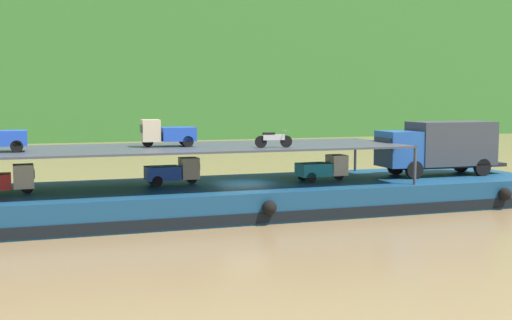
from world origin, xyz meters
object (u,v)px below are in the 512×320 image
object	(u,v)px
covered_lorry	(439,146)
motorcycle_upper_port	(273,139)
mini_truck_lower_aft	(173,171)
mini_truck_upper_mid	(167,133)
mini_truck_lower_stern	(4,180)
mini_truck_lower_mid	(323,168)
cargo_barge	(244,197)

from	to	relation	value
covered_lorry	motorcycle_upper_port	distance (m)	10.98
mini_truck_lower_aft	mini_truck_upper_mid	size ratio (longest dim) A/B	1.01
covered_lorry	mini_truck_lower_stern	bearing A→B (deg)	-179.87
mini_truck_lower_stern	motorcycle_upper_port	world-z (taller)	motorcycle_upper_port
covered_lorry	mini_truck_lower_mid	size ratio (longest dim) A/B	2.83
mini_truck_lower_stern	mini_truck_lower_mid	xyz separation A→B (m)	(16.04, -0.09, 0.00)
mini_truck_lower_stern	motorcycle_upper_port	bearing A→B (deg)	-7.57
covered_lorry	mini_truck_upper_mid	bearing A→B (deg)	177.79
cargo_barge	mini_truck_lower_aft	size ratio (longest dim) A/B	11.98
cargo_barge	mini_truck_lower_stern	size ratio (longest dim) A/B	12.02
cargo_barge	motorcycle_upper_port	distance (m)	3.88
mini_truck_lower_stern	motorcycle_upper_port	distance (m)	12.83
mini_truck_upper_mid	motorcycle_upper_port	world-z (taller)	mini_truck_upper_mid
covered_lorry	mini_truck_lower_aft	size ratio (longest dim) A/B	2.83
cargo_barge	mini_truck_lower_mid	bearing A→B (deg)	-5.78
mini_truck_lower_aft	mini_truck_upper_mid	world-z (taller)	mini_truck_upper_mid
cargo_barge	mini_truck_lower_aft	distance (m)	3.96
mini_truck_lower_aft	motorcycle_upper_port	distance (m)	5.51
mini_truck_lower_stern	mini_truck_upper_mid	xyz separation A→B (m)	(7.73, 0.66, 2.00)
cargo_barge	mini_truck_lower_stern	bearing A→B (deg)	-178.31
mini_truck_lower_stern	mini_truck_lower_mid	bearing A→B (deg)	-0.33
covered_lorry	mini_truck_upper_mid	distance (m)	15.73
mini_truck_upper_mid	mini_truck_lower_stern	bearing A→B (deg)	-175.13
mini_truck_lower_stern	motorcycle_upper_port	xyz separation A→B (m)	(12.61, -1.67, 1.74)
covered_lorry	mini_truck_lower_mid	world-z (taller)	covered_lorry
mini_truck_upper_mid	covered_lorry	bearing A→B (deg)	-2.21
mini_truck_lower_aft	cargo_barge	bearing A→B (deg)	-8.75
cargo_barge	mini_truck_lower_aft	bearing A→B (deg)	171.25
covered_lorry	mini_truck_lower_stern	xyz separation A→B (m)	(-23.42, -0.05, -1.00)
mini_truck_lower_aft	mini_truck_upper_mid	distance (m)	2.04
mini_truck_lower_aft	mini_truck_lower_mid	size ratio (longest dim) A/B	1.00
covered_lorry	motorcycle_upper_port	bearing A→B (deg)	-170.93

